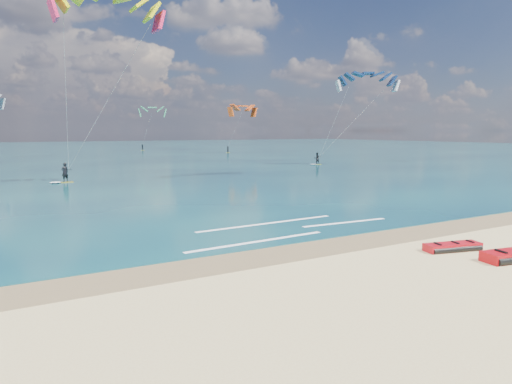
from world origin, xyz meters
The scene contains 7 objects.
ground centered at (0.00, 40.00, 0.00)m, with size 320.00×320.00×0.00m, color tan.
wet_sand_strip centered at (0.00, 3.00, 0.00)m, with size 320.00×2.40×0.01m, color brown.
sea centered at (0.00, 104.00, 0.02)m, with size 320.00×200.00×0.04m, color #0B2A3E.
packed_kite_mid centered at (4.21, -0.01, 0.00)m, with size 2.53×0.99×0.36m, color #B90C16, non-canonical shape.
kitesurfer_main centered at (-4.40, 29.95, 8.83)m, with size 10.66×7.85×17.29m.
kitesurfer_far centered at (30.13, 37.33, 7.16)m, with size 11.42×8.16×14.00m.
shoreline_foam centered at (0.55, 6.58, 0.04)m, with size 11.94×3.67×0.01m.
Camera 1 is at (-11.41, -11.55, 4.75)m, focal length 32.00 mm.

